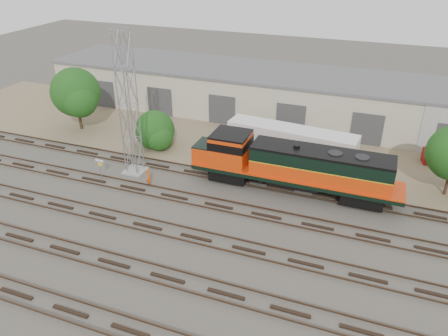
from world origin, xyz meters
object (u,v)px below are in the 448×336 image
(locomotive, at_px, (291,165))
(worker, at_px, (149,177))
(semi_trailer, at_px, (294,142))
(signal_tower, at_px, (129,108))

(locomotive, bearing_deg, worker, -163.45)
(locomotive, relative_size, semi_trailer, 1.44)
(signal_tower, bearing_deg, semi_trailer, 25.99)
(signal_tower, xyz_separation_m, worker, (2.45, -1.77, -5.48))
(signal_tower, relative_size, worker, 8.06)
(semi_trailer, bearing_deg, worker, -137.20)
(signal_tower, distance_m, semi_trailer, 15.33)
(locomotive, xyz_separation_m, worker, (-11.70, -3.48, -1.63))
(locomotive, height_order, signal_tower, signal_tower)
(locomotive, height_order, semi_trailer, locomotive)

